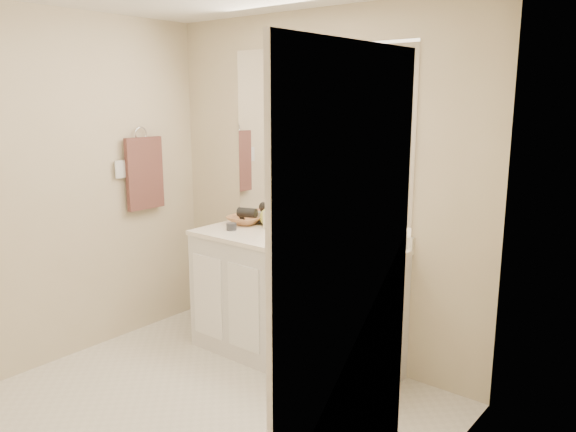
% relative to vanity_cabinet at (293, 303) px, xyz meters
% --- Properties ---
extents(floor, '(2.60, 2.60, 0.00)m').
position_rel_vanity_cabinet_xyz_m(floor, '(0.00, -1.02, -0.42)').
color(floor, white).
rests_on(floor, ground).
extents(wall_back, '(2.60, 0.02, 2.40)m').
position_rel_vanity_cabinet_xyz_m(wall_back, '(0.00, 0.28, 0.77)').
color(wall_back, beige).
rests_on(wall_back, floor).
extents(wall_left, '(0.02, 2.60, 2.40)m').
position_rel_vanity_cabinet_xyz_m(wall_left, '(-1.30, -1.02, 0.77)').
color(wall_left, beige).
rests_on(wall_left, floor).
extents(wall_right, '(0.02, 2.60, 2.40)m').
position_rel_vanity_cabinet_xyz_m(wall_right, '(1.30, -1.02, 0.77)').
color(wall_right, beige).
rests_on(wall_right, floor).
extents(vanity_cabinet, '(1.50, 0.55, 0.85)m').
position_rel_vanity_cabinet_xyz_m(vanity_cabinet, '(0.00, 0.00, 0.00)').
color(vanity_cabinet, silver).
rests_on(vanity_cabinet, floor).
extents(countertop, '(1.52, 0.57, 0.03)m').
position_rel_vanity_cabinet_xyz_m(countertop, '(0.00, 0.00, 0.44)').
color(countertop, white).
rests_on(countertop, vanity_cabinet).
extents(backsplash, '(1.52, 0.03, 0.08)m').
position_rel_vanity_cabinet_xyz_m(backsplash, '(0.00, 0.26, 0.50)').
color(backsplash, silver).
rests_on(backsplash, countertop).
extents(sink_basin, '(0.37, 0.37, 0.02)m').
position_rel_vanity_cabinet_xyz_m(sink_basin, '(0.00, -0.02, 0.44)').
color(sink_basin, beige).
rests_on(sink_basin, countertop).
extents(faucet, '(0.02, 0.02, 0.11)m').
position_rel_vanity_cabinet_xyz_m(faucet, '(0.00, 0.16, 0.51)').
color(faucet, silver).
rests_on(faucet, countertop).
extents(mirror, '(1.48, 0.01, 1.20)m').
position_rel_vanity_cabinet_xyz_m(mirror, '(0.00, 0.27, 1.14)').
color(mirror, white).
rests_on(mirror, wall_back).
extents(blue_mug, '(0.12, 0.12, 0.12)m').
position_rel_vanity_cabinet_xyz_m(blue_mug, '(-0.13, 0.10, 0.52)').
color(blue_mug, '#1738A1').
rests_on(blue_mug, countertop).
extents(tan_cup, '(0.08, 0.08, 0.09)m').
position_rel_vanity_cabinet_xyz_m(tan_cup, '(0.18, 0.08, 0.50)').
color(tan_cup, tan).
rests_on(tan_cup, countertop).
extents(toothbrush, '(0.02, 0.04, 0.20)m').
position_rel_vanity_cabinet_xyz_m(toothbrush, '(0.19, 0.08, 0.60)').
color(toothbrush, '#FF4380').
rests_on(toothbrush, tan_cup).
extents(mouthwash_bottle, '(0.09, 0.09, 0.17)m').
position_rel_vanity_cabinet_xyz_m(mouthwash_bottle, '(0.27, 0.01, 0.54)').
color(mouthwash_bottle, '#0D6F9C').
rests_on(mouthwash_bottle, countertop).
extents(clear_pump_bottle, '(0.09, 0.09, 0.19)m').
position_rel_vanity_cabinet_xyz_m(clear_pump_bottle, '(0.54, 0.18, 0.55)').
color(clear_pump_bottle, silver).
rests_on(clear_pump_bottle, countertop).
extents(soap_dish, '(0.12, 0.11, 0.01)m').
position_rel_vanity_cabinet_xyz_m(soap_dish, '(0.38, -0.09, 0.46)').
color(soap_dish, silver).
rests_on(soap_dish, countertop).
extents(green_soap, '(0.08, 0.07, 0.02)m').
position_rel_vanity_cabinet_xyz_m(green_soap, '(0.38, -0.09, 0.48)').
color(green_soap, '#61C12F').
rests_on(green_soap, soap_dish).
extents(orange_comb, '(0.11, 0.05, 0.00)m').
position_rel_vanity_cabinet_xyz_m(orange_comb, '(0.19, -0.21, 0.46)').
color(orange_comb, orange).
rests_on(orange_comb, countertop).
extents(dark_jar, '(0.09, 0.09, 0.05)m').
position_rel_vanity_cabinet_xyz_m(dark_jar, '(-0.51, -0.07, 0.48)').
color(dark_jar, '#35363D').
rests_on(dark_jar, countertop).
extents(extra_white_bottle, '(0.05, 0.05, 0.15)m').
position_rel_vanity_cabinet_xyz_m(extra_white_bottle, '(-0.30, 0.11, 0.53)').
color(extra_white_bottle, white).
rests_on(extra_white_bottle, countertop).
extents(soap_bottle_white, '(0.08, 0.08, 0.18)m').
position_rel_vanity_cabinet_xyz_m(soap_bottle_white, '(-0.23, 0.22, 0.55)').
color(soap_bottle_white, silver).
rests_on(soap_bottle_white, countertop).
extents(soap_bottle_cream, '(0.10, 0.10, 0.19)m').
position_rel_vanity_cabinet_xyz_m(soap_bottle_cream, '(-0.32, 0.15, 0.55)').
color(soap_bottle_cream, '#FFFCCF').
rests_on(soap_bottle_cream, countertop).
extents(soap_bottle_yellow, '(0.15, 0.15, 0.18)m').
position_rel_vanity_cabinet_xyz_m(soap_bottle_yellow, '(-0.41, 0.23, 0.54)').
color(soap_bottle_yellow, '#CFD151').
rests_on(soap_bottle_yellow, countertop).
extents(wicker_basket, '(0.30, 0.30, 0.06)m').
position_rel_vanity_cabinet_xyz_m(wicker_basket, '(-0.57, 0.14, 0.49)').
color(wicker_basket, '#B47548').
rests_on(wicker_basket, countertop).
extents(hair_dryer, '(0.16, 0.11, 0.07)m').
position_rel_vanity_cabinet_xyz_m(hair_dryer, '(-0.55, 0.14, 0.54)').
color(hair_dryer, black).
rests_on(hair_dryer, wicker_basket).
extents(towel_ring, '(0.01, 0.11, 0.11)m').
position_rel_vanity_cabinet_xyz_m(towel_ring, '(-1.27, -0.25, 1.12)').
color(towel_ring, silver).
rests_on(towel_ring, wall_left).
extents(hand_towel, '(0.04, 0.32, 0.55)m').
position_rel_vanity_cabinet_xyz_m(hand_towel, '(-1.25, -0.25, 0.82)').
color(hand_towel, '#3F2422').
rests_on(hand_towel, towel_ring).
extents(switch_plate, '(0.01, 0.08, 0.13)m').
position_rel_vanity_cabinet_xyz_m(switch_plate, '(-1.27, -0.45, 0.88)').
color(switch_plate, silver).
rests_on(switch_plate, wall_left).
extents(door, '(0.02, 0.82, 2.00)m').
position_rel_vanity_cabinet_xyz_m(door, '(1.29, -1.32, 0.57)').
color(door, white).
rests_on(door, floor).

